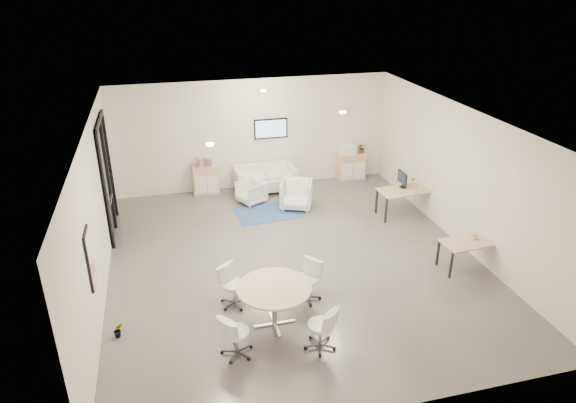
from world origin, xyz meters
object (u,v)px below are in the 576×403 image
Objects in this scene: armchair_right at (296,193)px; desk_rear at (405,192)px; sideboard_left at (206,180)px; desk_front at (471,244)px; armchair_left at (251,191)px; loveseat at (265,179)px; sideboard_right at (351,166)px; round_table at (274,291)px.

armchair_right is 0.58× the size of desk_rear.
sideboard_left is 0.64× the size of desk_front.
sideboard_left is 1.49m from armchair_left.
loveseat reaches higher than armchair_left.
sideboard_right reaches higher than desk_rear.
armchair_left is at bearing -128.33° from loveseat.
armchair_right is 0.63× the size of round_table.
armchair_left is 5.49m from round_table.
armchair_right is 0.64× the size of desk_front.
sideboard_right is at bearing -0.14° from sideboard_left.
sideboard_left is at bearing 165.96° from armchair_right.
desk_rear is 1.09× the size of round_table.
desk_rear is (2.63, -1.17, 0.24)m from armchair_right.
sideboard_right is 1.00× the size of armchair_right.
sideboard_left is 4.45m from sideboard_right.
round_table reaches higher than desk_rear.
desk_front is at bearing -59.40° from loveseat.
armchair_right reaches higher than armchair_left.
sideboard_right is (4.45, -0.01, 0.00)m from sideboard_left.
desk_rear is 5.68m from round_table.
round_table is (-3.92, -6.39, 0.31)m from sideboard_right.
armchair_left is 0.81× the size of armchair_right.
armchair_right is at bearing 35.00° from armchair_left.
desk_front is (3.93, -4.57, 0.25)m from armchair_left.
armchair_right is at bearing 70.24° from round_table.
desk_rear is at bearing 88.83° from desk_front.
armchair_right is 2.89m from desk_rear.
round_table is (-4.36, -3.64, 0.08)m from desk_rear.
sideboard_left is 0.48× the size of loveseat.
armchair_right is at bearing 120.67° from desk_front.
desk_rear is 2.77m from desk_front.
desk_front is (0.17, -2.77, -0.07)m from desk_rear.
round_table is (-4.53, -0.88, 0.14)m from desk_front.
desk_front is at bearing 14.76° from armchair_left.
loveseat is at bearing 137.35° from desk_rear.
sideboard_left is at bearing 146.32° from desk_rear.
armchair_left is 4.18m from desk_rear.
round_table is at bearing -102.41° from loveseat.
sideboard_left reaches higher than desk_front.
sideboard_right is 0.58× the size of desk_rear.
armchair_right is (-2.19, -1.58, 0.00)m from sideboard_right.
armchair_right is (0.58, -1.37, 0.07)m from loveseat.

